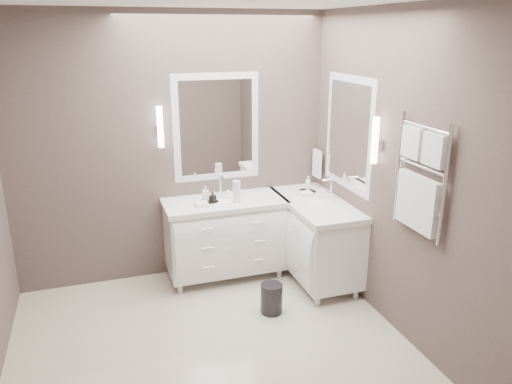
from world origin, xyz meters
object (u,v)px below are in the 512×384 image
object	(u,v)px
waste_bin	(271,298)
vanity_back	(225,233)
vanity_right	(315,234)
towel_ladder	(419,183)

from	to	relation	value
waste_bin	vanity_back	bearing A→B (deg)	103.92
waste_bin	vanity_right	bearing A→B (deg)	37.64
vanity_back	vanity_right	world-z (taller)	same
vanity_back	towel_ladder	distance (m)	2.16
vanity_right	waste_bin	distance (m)	0.91
towel_ladder	waste_bin	world-z (taller)	towel_ladder
vanity_right	vanity_back	bearing A→B (deg)	159.62
vanity_right	towel_ladder	world-z (taller)	towel_ladder
vanity_back	vanity_right	bearing A→B (deg)	-20.38
vanity_back	vanity_right	size ratio (longest dim) A/B	1.00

